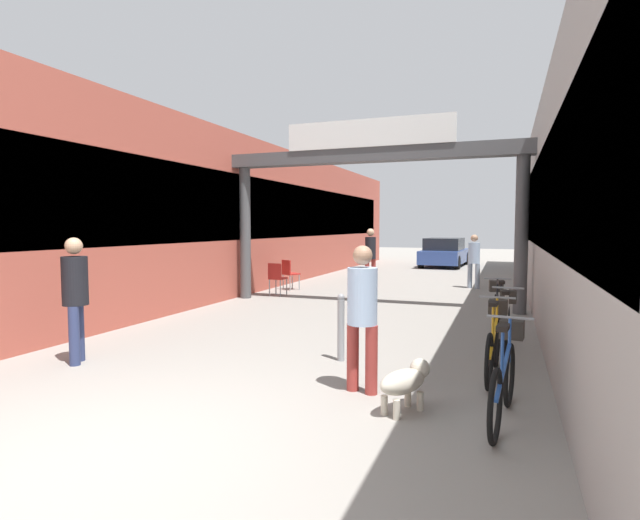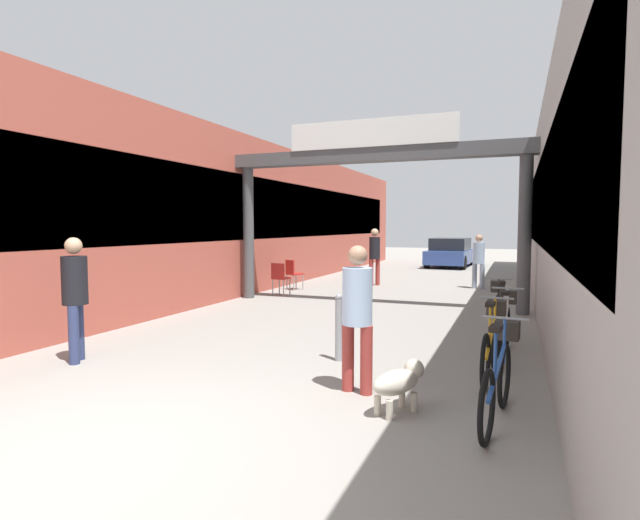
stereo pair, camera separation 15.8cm
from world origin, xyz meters
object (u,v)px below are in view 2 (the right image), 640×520
at_px(pedestrian_companion, 75,291).
at_px(bicycle_blue_nearest, 498,377).
at_px(bollard_post_metal, 339,327).
at_px(bicycle_black_farthest, 500,311).
at_px(pedestrian_elderly_walking, 479,258).
at_px(dog_on_leash, 400,381).
at_px(parked_car_blue, 451,253).
at_px(pedestrian_carrying_crate, 375,253).
at_px(cafe_chair_red_farther, 293,272).
at_px(pedestrian_with_dog, 357,309).
at_px(bicycle_orange_second, 491,342).
at_px(cafe_chair_red_nearer, 280,276).
at_px(bicycle_silver_third, 505,326).

relative_size(pedestrian_companion, bicycle_blue_nearest, 1.03).
bearing_deg(pedestrian_companion, bollard_post_metal, 22.50).
bearing_deg(bicycle_black_farthest, pedestrian_elderly_walking, 97.04).
height_order(dog_on_leash, parked_car_blue, parked_car_blue).
distance_m(pedestrian_carrying_crate, pedestrian_elderly_walking, 3.16).
distance_m(pedestrian_companion, bicycle_blue_nearest, 5.58).
bearing_deg(bollard_post_metal, pedestrian_carrying_crate, 102.20).
relative_size(pedestrian_carrying_crate, bollard_post_metal, 1.90).
distance_m(bollard_post_metal, cafe_chair_red_farther, 7.87).
relative_size(bicycle_blue_nearest, bollard_post_metal, 1.77).
xyz_separation_m(pedestrian_with_dog, bicycle_orange_second, (1.39, 1.20, -0.52)).
relative_size(pedestrian_companion, parked_car_blue, 0.43).
relative_size(pedestrian_companion, cafe_chair_red_farther, 1.95).
relative_size(pedestrian_elderly_walking, cafe_chair_red_farther, 1.84).
bearing_deg(dog_on_leash, bicycle_blue_nearest, 7.83).
relative_size(dog_on_leash, parked_car_blue, 0.18).
xyz_separation_m(pedestrian_carrying_crate, bicycle_blue_nearest, (4.07, -10.28, -0.61)).
xyz_separation_m(bicycle_blue_nearest, bicycle_black_farthest, (-0.11, 3.98, 0.00)).
xyz_separation_m(bicycle_black_farthest, parked_car_blue, (-2.62, 14.72, 0.21)).
height_order(pedestrian_with_dog, cafe_chair_red_farther, pedestrian_with_dog).
height_order(pedestrian_with_dog, bicycle_black_farthest, pedestrian_with_dog).
distance_m(pedestrian_with_dog, pedestrian_elderly_walking, 10.36).
bearing_deg(bicycle_blue_nearest, cafe_chair_red_nearer, 129.62).
height_order(bicycle_black_farthest, bollard_post_metal, bicycle_black_farthest).
xyz_separation_m(bicycle_orange_second, bicycle_silver_third, (0.14, 1.13, 0.00)).
xyz_separation_m(pedestrian_with_dog, bicycle_blue_nearest, (1.53, -0.29, -0.52)).
bearing_deg(pedestrian_with_dog, bicycle_orange_second, 40.63).
bearing_deg(bicycle_orange_second, pedestrian_carrying_crate, 114.12).
relative_size(pedestrian_with_dog, bicycle_orange_second, 0.99).
relative_size(pedestrian_with_dog, bollard_post_metal, 1.77).
xyz_separation_m(dog_on_leash, bicycle_black_farthest, (0.83, 4.11, 0.12)).
xyz_separation_m(dog_on_leash, bicycle_blue_nearest, (0.94, 0.13, 0.12)).
xyz_separation_m(pedestrian_companion, pedestrian_carrying_crate, (1.48, 10.21, 0.05)).
height_order(bicycle_blue_nearest, cafe_chair_red_farther, bicycle_blue_nearest).
bearing_deg(pedestrian_with_dog, pedestrian_carrying_crate, 104.29).
bearing_deg(pedestrian_companion, bicycle_blue_nearest, -0.71).
height_order(dog_on_leash, cafe_chair_red_nearer, cafe_chair_red_nearer).
distance_m(pedestrian_with_dog, cafe_chair_red_farther, 9.23).
bearing_deg(parked_car_blue, dog_on_leash, -84.57).
height_order(pedestrian_companion, bicycle_blue_nearest, pedestrian_companion).
relative_size(dog_on_leash, bollard_post_metal, 0.76).
bearing_deg(pedestrian_with_dog, parked_car_blue, 93.74).
xyz_separation_m(pedestrian_with_dog, bicycle_silver_third, (1.53, 2.33, -0.52)).
relative_size(pedestrian_companion, pedestrian_carrying_crate, 0.96).
distance_m(pedestrian_companion, bicycle_black_farthest, 6.72).
bearing_deg(pedestrian_companion, cafe_chair_red_farther, 93.38).
relative_size(pedestrian_carrying_crate, bicycle_silver_third, 1.07).
bearing_deg(parked_car_blue, bicycle_black_farthest, -79.91).
xyz_separation_m(pedestrian_elderly_walking, cafe_chair_red_farther, (-5.10, -2.30, -0.39)).
xyz_separation_m(bicycle_orange_second, cafe_chair_red_farther, (-5.90, 6.85, 0.10)).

